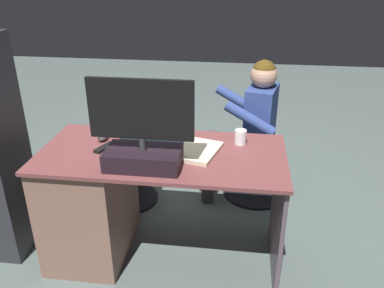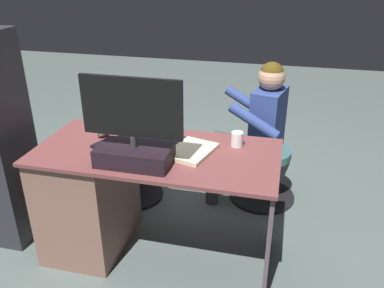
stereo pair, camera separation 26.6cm
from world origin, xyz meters
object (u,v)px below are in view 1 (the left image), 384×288
object	(u,v)px
monitor	(143,142)
keyboard	(153,141)
tv_remote	(105,147)
person	(249,120)
office_chair_teddy	(127,171)
desk	(104,199)
teddy_bear	(125,131)
visitor_chair	(257,167)
computer_mouse	(103,137)
cup	(241,137)

from	to	relation	value
monitor	keyboard	world-z (taller)	monitor
monitor	keyboard	distance (m)	0.34
tv_remote	person	xyz separation A→B (m)	(-0.86, -0.82, -0.11)
office_chair_teddy	person	world-z (taller)	person
desk	teddy_bear	xyz separation A→B (m)	(0.03, -0.62, 0.20)
teddy_bear	desk	bearing A→B (deg)	92.52
monitor	keyboard	xyz separation A→B (m)	(0.01, -0.31, -0.14)
teddy_bear	person	distance (m)	0.95
desk	monitor	distance (m)	0.62
tv_remote	visitor_chair	size ratio (longest dim) A/B	0.28
office_chair_teddy	teddy_bear	size ratio (longest dim) A/B	1.27
keyboard	computer_mouse	xyz separation A→B (m)	(0.32, 0.00, 0.01)
computer_mouse	office_chair_teddy	bearing A→B (deg)	-87.99
computer_mouse	office_chair_teddy	distance (m)	0.71
cup	keyboard	bearing A→B (deg)	5.46
computer_mouse	cup	xyz separation A→B (m)	(-0.85, -0.06, 0.03)
tv_remote	visitor_chair	distance (m)	1.37
person	teddy_bear	bearing A→B (deg)	12.28
person	monitor	bearing A→B (deg)	60.18
visitor_chair	person	distance (m)	0.43
computer_mouse	cup	size ratio (longest dim) A/B	1.07
cup	visitor_chair	xyz separation A→B (m)	(-0.15, -0.66, -0.56)
desk	keyboard	xyz separation A→B (m)	(-0.31, -0.13, 0.37)
keyboard	person	distance (m)	0.92
desk	computer_mouse	distance (m)	0.39
desk	tv_remote	distance (m)	0.37
monitor	tv_remote	xyz separation A→B (m)	(0.28, -0.18, -0.14)
keyboard	visitor_chair	xyz separation A→B (m)	(-0.68, -0.72, -0.53)
person	desk	bearing A→B (deg)	42.50
tv_remote	teddy_bear	bearing A→B (deg)	-61.39
visitor_chair	office_chair_teddy	bearing A→B (deg)	13.01
cup	office_chair_teddy	distance (m)	1.11
keyboard	computer_mouse	world-z (taller)	computer_mouse
desk	visitor_chair	xyz separation A→B (m)	(-0.99, -0.84, -0.16)
tv_remote	office_chair_teddy	size ratio (longest dim) A/B	0.33
cup	tv_remote	world-z (taller)	cup
desk	cup	xyz separation A→B (m)	(-0.84, -0.18, 0.40)
teddy_bear	person	bearing A→B (deg)	-167.72
keyboard	person	size ratio (longest dim) A/B	0.38
keyboard	computer_mouse	distance (m)	0.32
keyboard	person	xyz separation A→B (m)	(-0.59, -0.69, -0.11)
monitor	visitor_chair	xyz separation A→B (m)	(-0.66, -1.02, -0.66)
desk	person	distance (m)	1.24
computer_mouse	teddy_bear	bearing A→B (deg)	-88.04
teddy_bear	visitor_chair	xyz separation A→B (m)	(-1.01, -0.22, -0.36)
person	cup	bearing A→B (deg)	84.94
computer_mouse	person	size ratio (longest dim) A/B	0.09
cup	teddy_bear	distance (m)	0.99
monitor	person	world-z (taller)	monitor
keyboard	cup	size ratio (longest dim) A/B	4.69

